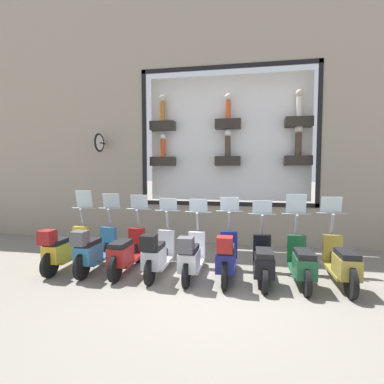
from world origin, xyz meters
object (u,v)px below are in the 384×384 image
at_px(scooter_teal_7, 94,250).
at_px(scooter_silver_5, 157,254).
at_px(scooter_green_1, 302,262).
at_px(scooter_olive_0, 342,263).
at_px(scooter_white_4, 191,256).
at_px(scooter_black_2, 263,261).
at_px(scooter_navy_3, 227,257).
at_px(scooter_red_6, 126,252).
at_px(scooter_yellow_8, 64,248).

bearing_deg(scooter_teal_7, scooter_silver_5, -90.34).
relative_size(scooter_green_1, scooter_teal_7, 0.99).
xyz_separation_m(scooter_olive_0, scooter_white_4, (-0.07, 2.85, 0.01)).
bearing_deg(scooter_black_2, scooter_white_4, 92.48).
bearing_deg(scooter_olive_0, scooter_green_1, 90.32).
bearing_deg(scooter_navy_3, scooter_white_4, 91.00).
bearing_deg(scooter_navy_3, scooter_red_6, 88.42).
bearing_deg(scooter_black_2, scooter_olive_0, -89.52).
bearing_deg(scooter_navy_3, scooter_olive_0, -88.36).
xyz_separation_m(scooter_olive_0, scooter_navy_3, (-0.06, 2.14, 0.03)).
xyz_separation_m(scooter_navy_3, scooter_silver_5, (-0.01, 1.43, -0.01)).
height_order(scooter_black_2, scooter_white_4, scooter_white_4).
distance_m(scooter_red_6, scooter_teal_7, 0.72).
bearing_deg(scooter_yellow_8, scooter_red_6, -87.63).
relative_size(scooter_white_4, scooter_red_6, 0.99).
xyz_separation_m(scooter_green_1, scooter_white_4, (-0.07, 2.14, 0.03)).
relative_size(scooter_black_2, scooter_navy_3, 0.99).
xyz_separation_m(scooter_olive_0, scooter_green_1, (-0.00, 0.71, -0.02)).
xyz_separation_m(scooter_green_1, scooter_red_6, (0.00, 3.57, 0.01)).
height_order(scooter_olive_0, scooter_silver_5, scooter_olive_0).
bearing_deg(scooter_red_6, scooter_black_2, -90.19).
distance_m(scooter_silver_5, scooter_red_6, 0.72).
distance_m(scooter_white_4, scooter_red_6, 1.43).
xyz_separation_m(scooter_navy_3, scooter_teal_7, (0.00, 2.85, -0.00)).
xyz_separation_m(scooter_black_2, scooter_teal_7, (-0.05, 3.57, 0.07)).
relative_size(scooter_black_2, scooter_yellow_8, 0.99).
xyz_separation_m(scooter_olive_0, scooter_yellow_8, (-0.06, 5.71, 0.03)).
bearing_deg(scooter_navy_3, scooter_yellow_8, 90.00).
height_order(scooter_green_1, scooter_black_2, scooter_green_1).
bearing_deg(scooter_white_4, scooter_teal_7, 89.66).
height_order(scooter_red_6, scooter_teal_7, scooter_teal_7).
relative_size(scooter_silver_5, scooter_yellow_8, 1.00).
bearing_deg(scooter_teal_7, scooter_red_6, -85.31).
xyz_separation_m(scooter_silver_5, scooter_red_6, (0.07, 0.71, -0.03)).
bearing_deg(scooter_black_2, scooter_teal_7, 90.79).
bearing_deg(scooter_olive_0, scooter_yellow_8, 90.61).
xyz_separation_m(scooter_black_2, scooter_white_4, (-0.06, 1.43, 0.05)).
height_order(scooter_olive_0, scooter_teal_7, scooter_teal_7).
distance_m(scooter_olive_0, scooter_teal_7, 5.00).
relative_size(scooter_navy_3, scooter_silver_5, 1.01).
xyz_separation_m(scooter_green_1, scooter_teal_7, (-0.06, 4.28, 0.05)).
xyz_separation_m(scooter_olive_0, scooter_teal_7, (-0.06, 5.00, 0.03)).
height_order(scooter_black_2, scooter_silver_5, scooter_silver_5).
bearing_deg(scooter_teal_7, scooter_yellow_8, 90.04).
distance_m(scooter_white_4, scooter_yellow_8, 2.85).
height_order(scooter_green_1, scooter_navy_3, scooter_green_1).
relative_size(scooter_green_1, scooter_navy_3, 0.99).
bearing_deg(scooter_red_6, scooter_green_1, -90.03).
height_order(scooter_white_4, scooter_silver_5, scooter_silver_5).
height_order(scooter_olive_0, scooter_yellow_8, scooter_yellow_8).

